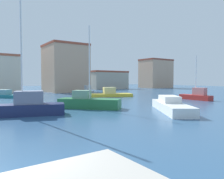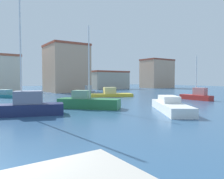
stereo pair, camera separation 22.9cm
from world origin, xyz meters
The scene contains 11 objects.
water centered at (15.00, 20.00, 0.00)m, with size 160.00×160.00×0.00m, color #2D5175.
motorboat_white_behind_lamppost centered at (15.29, 7.47, 0.51)m, with size 6.22×7.72×1.40m.
sailboat_green_far_right centered at (9.93, 13.64, 0.65)m, with size 5.62×5.97×8.40m.
sailboat_navy_near_pier centered at (3.43, 12.74, 0.75)m, with size 6.88×3.87×10.56m.
motorboat_yellow_outer_mooring centered at (20.11, 25.09, 0.47)m, with size 8.47×5.62×1.63m.
motorboat_teal_distant_north centered at (4.56, 33.29, 0.40)m, with size 6.07×7.22×1.32m.
sailboat_red_far_left centered at (27.29, 12.79, 0.65)m, with size 1.39×4.87×6.46m.
motorboat_grey_center_channel centered at (19.98, 32.57, 0.62)m, with size 1.85×4.34×1.82m.
harbor_office centered at (19.83, 43.65, 5.73)m, with size 9.00×9.64×11.44m.
waterfront_apartments centered at (37.09, 50.59, 2.86)m, with size 12.28×5.67×5.70m.
warehouse_block centered at (57.07, 49.31, 5.16)m, with size 10.85×7.50×10.30m.
Camera 1 is at (-0.59, -5.74, 2.94)m, focal length 34.35 mm.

